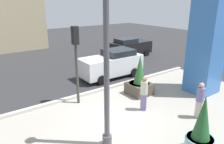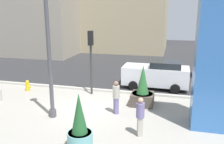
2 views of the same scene
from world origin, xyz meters
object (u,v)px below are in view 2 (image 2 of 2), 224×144
object	(u,v)px
car_intersection	(224,67)
fire_hydrant	(28,86)
potted_plant_curbside	(80,127)
car_curb_west	(157,74)
lamp_post	(49,57)
traffic_light_corner	(91,52)
potted_plant_by_pillar	(143,91)
art_pillar_blue	(213,66)
pedestrian_crossing	(140,115)
pedestrian_on_sidewalk	(116,96)

from	to	relation	value
car_intersection	fire_hydrant	bearing A→B (deg)	-153.56
car_intersection	potted_plant_curbside	bearing A→B (deg)	-120.66
potted_plant_curbside	car_curb_west	size ratio (longest dim) A/B	0.50
lamp_post	traffic_light_corner	world-z (taller)	lamp_post
potted_plant_by_pillar	potted_plant_curbside	bearing A→B (deg)	-109.53
art_pillar_blue	fire_hydrant	distance (m)	11.78
traffic_light_corner	pedestrian_crossing	world-z (taller)	traffic_light_corner
lamp_post	potted_plant_by_pillar	distance (m)	5.59
fire_hydrant	car_curb_west	size ratio (longest dim) A/B	0.16
art_pillar_blue	car_intersection	world-z (taller)	art_pillar_blue
traffic_light_corner	car_intersection	distance (m)	11.12
potted_plant_curbside	fire_hydrant	world-z (taller)	potted_plant_curbside
traffic_light_corner	pedestrian_on_sidewalk	distance (m)	3.94
fire_hydrant	pedestrian_crossing	world-z (taller)	pedestrian_crossing
traffic_light_corner	car_intersection	size ratio (longest dim) A/B	0.99
potted_plant_curbside	potted_plant_by_pillar	world-z (taller)	potted_plant_by_pillar
car_curb_west	pedestrian_on_sidewalk	xyz separation A→B (m)	(-1.72, -5.07, 0.03)
lamp_post	car_intersection	world-z (taller)	lamp_post
car_intersection	pedestrian_crossing	bearing A→B (deg)	-115.30
potted_plant_curbside	pedestrian_on_sidewalk	world-z (taller)	potted_plant_curbside
art_pillar_blue	pedestrian_crossing	bearing A→B (deg)	-149.12
fire_hydrant	car_intersection	size ratio (longest dim) A/B	0.18
fire_hydrant	pedestrian_on_sidewalk	xyz separation A→B (m)	(6.69, -2.22, 0.63)
pedestrian_on_sidewalk	lamp_post	bearing A→B (deg)	-158.69
traffic_light_corner	car_intersection	bearing A→B (deg)	34.64
potted_plant_curbside	pedestrian_on_sidewalk	xyz separation A→B (m)	(0.65, 3.56, 0.12)
lamp_post	potted_plant_by_pillar	bearing A→B (deg)	33.34
lamp_post	pedestrian_on_sidewalk	world-z (taller)	lamp_post
fire_hydrant	car_intersection	xyz separation A→B (m)	(13.44, 6.68, 0.55)
art_pillar_blue	car_curb_west	bearing A→B (deg)	117.67
fire_hydrant	traffic_light_corner	bearing A→B (deg)	5.85
art_pillar_blue	car_curb_west	size ratio (longest dim) A/B	1.28
potted_plant_curbside	fire_hydrant	size ratio (longest dim) A/B	3.04
car_intersection	pedestrian_on_sidewalk	size ratio (longest dim) A/B	2.33
lamp_post	pedestrian_on_sidewalk	distance (m)	3.93
potted_plant_curbside	potted_plant_by_pillar	size ratio (longest dim) A/B	0.96
pedestrian_crossing	car_intersection	bearing A→B (deg)	64.70
potted_plant_by_pillar	car_intersection	distance (m)	9.18
lamp_post	fire_hydrant	world-z (taller)	lamp_post
art_pillar_blue	car_intersection	size ratio (longest dim) A/B	1.40
car_curb_west	pedestrian_on_sidewalk	distance (m)	5.36
fire_hydrant	pedestrian_crossing	xyz separation A→B (m)	(8.25, -4.29, 0.62)
traffic_light_corner	car_curb_west	bearing A→B (deg)	31.04
potted_plant_curbside	car_intersection	world-z (taller)	potted_plant_curbside
fire_hydrant	car_curb_west	distance (m)	8.90
art_pillar_blue	car_intersection	bearing A→B (deg)	76.48
lamp_post	fire_hydrant	size ratio (longest dim) A/B	8.60
lamp_post	pedestrian_on_sidewalk	bearing A→B (deg)	21.31
car_curb_west	pedestrian_crossing	xyz separation A→B (m)	(-0.16, -7.15, 0.01)
art_pillar_blue	lamp_post	bearing A→B (deg)	-173.23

